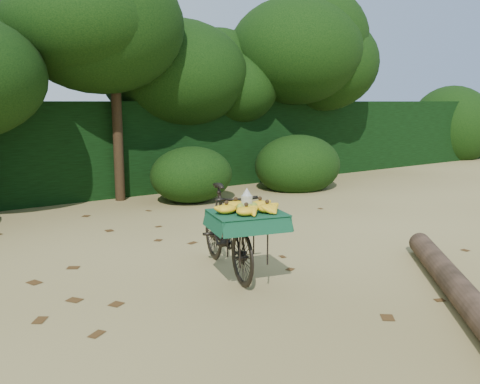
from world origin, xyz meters
TOP-DOWN VIEW (x-y plane):
  - ground at (0.00, 0.00)m, footprint 80.00×80.00m
  - vendor_bicycle at (-0.06, 0.71)m, footprint 0.94×1.73m
  - fallen_log at (1.12, -1.26)m, footprint 2.43×2.73m
  - hedge_backdrop at (0.00, 6.30)m, footprint 26.00×1.80m
  - tree_row at (-0.65, 5.50)m, footprint 14.50×2.00m
  - bush_clumps at (0.50, 4.30)m, footprint 8.80×1.70m
  - leaf_litter at (0.00, 0.65)m, footprint 7.00×7.30m

SIDE VIEW (x-z plane):
  - ground at x=0.00m, z-range 0.00..0.00m
  - leaf_litter at x=0.00m, z-range 0.00..0.01m
  - fallen_log at x=1.12m, z-range 0.00..0.25m
  - bush_clumps at x=0.50m, z-range 0.00..0.90m
  - vendor_bicycle at x=-0.06m, z-range 0.01..0.94m
  - hedge_backdrop at x=0.00m, z-range 0.00..1.80m
  - tree_row at x=-0.65m, z-range 0.00..4.00m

